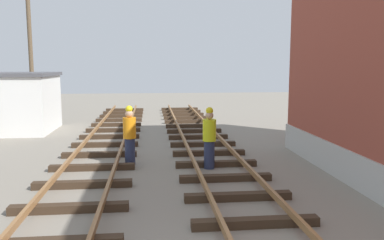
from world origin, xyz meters
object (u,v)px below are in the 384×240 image
at_px(control_hut, 22,102).
at_px(track_worker_distant, 209,138).
at_px(utility_pole_far, 30,40).
at_px(track_worker_foreground, 130,136).

xyz_separation_m(control_hut, track_worker_distant, (7.74, -7.61, -0.46)).
xyz_separation_m(utility_pole_far, track_worker_foreground, (6.18, -11.70, -3.61)).
xyz_separation_m(track_worker_foreground, track_worker_distant, (2.40, -0.70, 0.00)).
height_order(utility_pole_far, track_worker_foreground, utility_pole_far).
bearing_deg(control_hut, track_worker_foreground, -52.31).
bearing_deg(track_worker_foreground, control_hut, 127.69).
bearing_deg(control_hut, utility_pole_far, 99.91).
height_order(track_worker_foreground, track_worker_distant, same).
distance_m(control_hut, track_worker_distant, 10.87).
bearing_deg(control_hut, track_worker_distant, -44.50).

